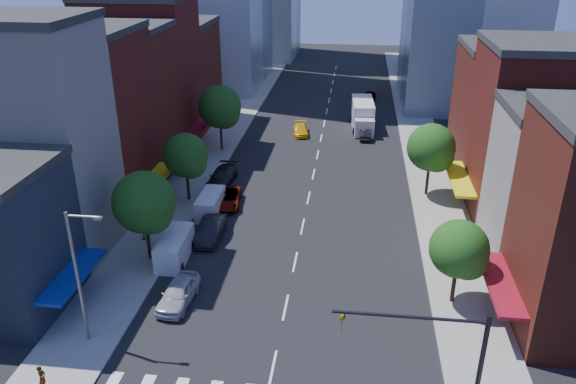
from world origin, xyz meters
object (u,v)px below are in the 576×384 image
at_px(traffic_car_oncoming, 365,134).
at_px(pedestrian_near, 42,378).
at_px(parked_car_rear, 222,177).
at_px(parked_car_second, 211,230).
at_px(cargo_van_far, 210,205).
at_px(parked_car_front, 178,293).
at_px(cargo_van_near, 174,249).
at_px(box_truck, 363,116).
at_px(taxi, 301,130).
at_px(parked_car_third, 228,199).
at_px(traffic_car_far, 370,95).
at_px(pedestrian_far, 143,230).

distance_m(traffic_car_oncoming, pedestrian_near, 49.37).
height_order(parked_car_rear, traffic_car_oncoming, parked_car_rear).
bearing_deg(parked_car_second, cargo_van_far, 104.68).
distance_m(parked_car_front, cargo_van_near, 5.83).
relative_size(parked_car_rear, box_truck, 0.62).
bearing_deg(taxi, cargo_van_far, -111.70).
bearing_deg(parked_car_third, cargo_van_near, -107.47).
relative_size(cargo_van_near, traffic_car_oncoming, 1.29).
bearing_deg(cargo_van_far, parked_car_rear, 94.17).
xyz_separation_m(parked_car_rear, traffic_car_far, (15.50, 34.86, -0.06)).
relative_size(parked_car_rear, cargo_van_far, 1.20).
relative_size(parked_car_second, box_truck, 0.56).
xyz_separation_m(parked_car_rear, pedestrian_near, (-3.38, -29.63, 0.12)).
distance_m(parked_car_second, pedestrian_far, 5.66).
relative_size(cargo_van_far, traffic_car_far, 1.06).
xyz_separation_m(parked_car_second, traffic_car_far, (13.80, 46.17, -0.08)).
bearing_deg(parked_car_front, cargo_van_near, 114.48).
bearing_deg(parked_car_second, parked_car_third, 89.53).
distance_m(parked_car_third, cargo_van_near, 10.49).
bearing_deg(cargo_van_far, traffic_car_oncoming, 58.39).
relative_size(parked_car_second, parked_car_rear, 0.90).
relative_size(taxi, box_truck, 0.49).
relative_size(taxi, traffic_car_far, 1.02).
bearing_deg(pedestrian_near, traffic_car_oncoming, -29.17).
distance_m(cargo_van_near, traffic_car_oncoming, 34.82).
height_order(parked_car_third, parked_car_rear, parked_car_rear).
relative_size(parked_car_front, pedestrian_near, 3.08).
relative_size(cargo_van_near, taxi, 1.14).
height_order(parked_car_front, pedestrian_near, pedestrian_near).
bearing_deg(parked_car_front, pedestrian_far, 128.49).
relative_size(box_truck, pedestrian_far, 5.57).
relative_size(cargo_van_near, pedestrian_near, 3.24).
bearing_deg(parked_car_rear, traffic_car_oncoming, 51.12).
bearing_deg(pedestrian_near, traffic_car_far, -23.92).
bearing_deg(traffic_car_far, parked_car_rear, 71.40).
xyz_separation_m(parked_car_front, traffic_car_oncoming, (13.07, 36.85, -0.18)).
distance_m(parked_car_front, traffic_car_oncoming, 39.10).
xyz_separation_m(cargo_van_near, box_truck, (14.66, 35.74, 0.63)).
height_order(traffic_car_oncoming, box_truck, box_truck).
distance_m(cargo_van_near, box_truck, 38.63).
height_order(parked_car_second, pedestrian_near, pedestrian_near).
xyz_separation_m(cargo_van_far, pedestrian_near, (-3.87, -22.76, -0.04)).
bearing_deg(taxi, parked_car_rear, -118.55).
relative_size(cargo_van_far, pedestrian_far, 2.87).
relative_size(parked_car_front, taxi, 1.08).
relative_size(parked_car_rear, traffic_car_oncoming, 1.42).
bearing_deg(cargo_van_near, cargo_van_far, 82.60).
height_order(taxi, box_truck, box_truck).
relative_size(cargo_van_near, traffic_car_far, 1.16).
distance_m(cargo_van_far, pedestrian_near, 23.08).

